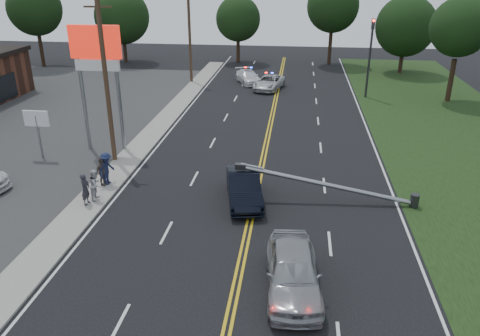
# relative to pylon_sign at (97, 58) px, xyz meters

# --- Properties ---
(ground) EXTENTS (120.00, 120.00, 0.00)m
(ground) POSITION_rel_pylon_sign_xyz_m (10.50, -14.00, -6.00)
(ground) COLOR black
(ground) RESTS_ON ground
(sidewalk) EXTENTS (1.80, 70.00, 0.12)m
(sidewalk) POSITION_rel_pylon_sign_xyz_m (2.10, -4.00, -5.94)
(sidewalk) COLOR gray
(sidewalk) RESTS_ON ground
(centerline_yellow) EXTENTS (0.36, 80.00, 0.00)m
(centerline_yellow) POSITION_rel_pylon_sign_xyz_m (10.50, -4.00, -5.99)
(centerline_yellow) COLOR gold
(centerline_yellow) RESTS_ON ground
(pylon_sign) EXTENTS (3.20, 0.35, 8.00)m
(pylon_sign) POSITION_rel_pylon_sign_xyz_m (0.00, 0.00, 0.00)
(pylon_sign) COLOR gray
(pylon_sign) RESTS_ON ground
(small_sign) EXTENTS (1.60, 0.14, 3.10)m
(small_sign) POSITION_rel_pylon_sign_xyz_m (-3.50, -2.00, -3.66)
(small_sign) COLOR gray
(small_sign) RESTS_ON ground
(traffic_signal) EXTENTS (0.28, 0.41, 7.05)m
(traffic_signal) POSITION_rel_pylon_sign_xyz_m (18.80, 16.00, -1.79)
(traffic_signal) COLOR #2D2D30
(traffic_signal) RESTS_ON ground
(fallen_streetlight) EXTENTS (9.36, 0.44, 1.91)m
(fallen_streetlight) POSITION_rel_pylon_sign_xyz_m (14.69, -6.00, -5.08)
(fallen_streetlight) COLOR #2D2D30
(fallen_streetlight) RESTS_ON ground
(utility_pole_mid) EXTENTS (1.60, 0.28, 10.00)m
(utility_pole_mid) POSITION_rel_pylon_sign_xyz_m (1.30, -2.00, -0.91)
(utility_pole_mid) COLOR #382619
(utility_pole_mid) RESTS_ON ground
(utility_pole_far) EXTENTS (1.60, 0.28, 10.00)m
(utility_pole_far) POSITION_rel_pylon_sign_xyz_m (1.30, 20.00, -0.91)
(utility_pole_far) COLOR #382619
(utility_pole_far) RESTS_ON ground
(tree_4) EXTENTS (6.21, 6.21, 9.85)m
(tree_4) POSITION_rel_pylon_sign_xyz_m (-18.53, 26.17, 0.74)
(tree_4) COLOR black
(tree_4) RESTS_ON ground
(tree_5) EXTENTS (6.71, 6.71, 8.95)m
(tree_5) POSITION_rel_pylon_sign_xyz_m (-9.54, 30.20, -0.41)
(tree_5) COLOR black
(tree_5) RESTS_ON ground
(tree_6) EXTENTS (5.49, 5.49, 8.09)m
(tree_6) POSITION_rel_pylon_sign_xyz_m (4.75, 31.76, -0.66)
(tree_6) COLOR black
(tree_6) RESTS_ON ground
(tree_7) EXTENTS (6.18, 6.18, 9.99)m
(tree_7) POSITION_rel_pylon_sign_xyz_m (16.19, 31.90, 0.89)
(tree_7) COLOR black
(tree_7) RESTS_ON ground
(tree_8) EXTENTS (6.64, 6.64, 8.48)m
(tree_8) POSITION_rel_pylon_sign_xyz_m (24.06, 27.80, -0.84)
(tree_8) COLOR black
(tree_8) RESTS_ON ground
(tree_9) EXTENTS (5.09, 5.09, 9.04)m
(tree_9) POSITION_rel_pylon_sign_xyz_m (26.04, 15.56, 0.48)
(tree_9) COLOR black
(tree_9) RESTS_ON ground
(crashed_sedan) EXTENTS (2.50, 4.84, 1.52)m
(crashed_sedan) POSITION_rel_pylon_sign_xyz_m (9.95, -6.39, -5.24)
(crashed_sedan) COLOR black
(crashed_sedan) RESTS_ON ground
(waiting_sedan) EXTENTS (2.39, 5.07, 1.68)m
(waiting_sedan) POSITION_rel_pylon_sign_xyz_m (12.62, -13.42, -5.16)
(waiting_sedan) COLOR #9A9CA2
(waiting_sedan) RESTS_ON ground
(emergency_a) EXTENTS (3.26, 5.25, 1.36)m
(emergency_a) POSITION_rel_pylon_sign_xyz_m (9.61, 17.98, -5.32)
(emergency_a) COLOR silver
(emergency_a) RESTS_ON ground
(emergency_b) EXTENTS (3.53, 4.94, 1.33)m
(emergency_b) POSITION_rel_pylon_sign_xyz_m (7.28, 20.38, -5.33)
(emergency_b) COLOR white
(emergency_b) RESTS_ON ground
(bystander_a) EXTENTS (0.42, 0.61, 1.64)m
(bystander_a) POSITION_rel_pylon_sign_xyz_m (2.11, -7.93, -5.06)
(bystander_a) COLOR #292830
(bystander_a) RESTS_ON sidewalk
(bystander_b) EXTENTS (0.62, 0.79, 1.62)m
(bystander_b) POSITION_rel_pylon_sign_xyz_m (2.40, -7.32, -5.07)
(bystander_b) COLOR #B0B0B5
(bystander_b) RESTS_ON sidewalk
(bystander_c) EXTENTS (0.93, 1.31, 1.83)m
(bystander_c) POSITION_rel_pylon_sign_xyz_m (2.26, -5.50, -4.96)
(bystander_c) COLOR #1B2243
(bystander_c) RESTS_ON sidewalk
(bystander_d) EXTENTS (0.59, 1.03, 1.65)m
(bystander_d) POSITION_rel_pylon_sign_xyz_m (2.05, -5.68, -5.05)
(bystander_d) COLOR #594B47
(bystander_d) RESTS_ON sidewalk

